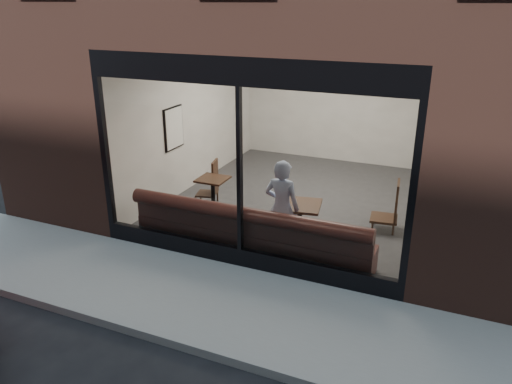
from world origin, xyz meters
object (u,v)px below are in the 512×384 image
at_px(person, 282,208).
at_px(cafe_table_left, 213,179).
at_px(cafe_chair_left, 206,194).
at_px(cafe_table_right, 300,205).
at_px(cafe_chair_right, 384,218).
at_px(banquette, 251,242).

distance_m(person, cafe_table_left, 1.96).
bearing_deg(cafe_chair_left, cafe_table_left, 119.57).
bearing_deg(cafe_table_right, cafe_chair_right, 44.01).
bearing_deg(cafe_chair_right, person, 40.56).
distance_m(banquette, person, 0.76).
bearing_deg(banquette, cafe_table_left, 138.49).
relative_size(banquette, cafe_chair_right, 8.54).
relative_size(cafe_table_right, cafe_chair_left, 1.79).
distance_m(banquette, cafe_chair_left, 2.30).
bearing_deg(banquette, cafe_chair_right, 44.25).
bearing_deg(cafe_table_left, cafe_chair_right, 11.05).
height_order(cafe_table_left, cafe_table_right, cafe_table_right).
height_order(cafe_table_right, cafe_chair_left, cafe_table_right).
bearing_deg(cafe_chair_right, cafe_chair_left, -3.38).
relative_size(person, cafe_chair_right, 3.40).
distance_m(cafe_table_left, cafe_chair_left, 0.75).
height_order(banquette, cafe_chair_right, banquette).
xyz_separation_m(cafe_table_right, cafe_chair_right, (1.20, 1.16, -0.50)).
xyz_separation_m(cafe_table_left, cafe_chair_left, (-0.38, 0.41, -0.50)).
bearing_deg(cafe_chair_right, cafe_table_left, 4.33).
bearing_deg(cafe_chair_left, cafe_chair_right, 170.21).
height_order(person, cafe_chair_right, person).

